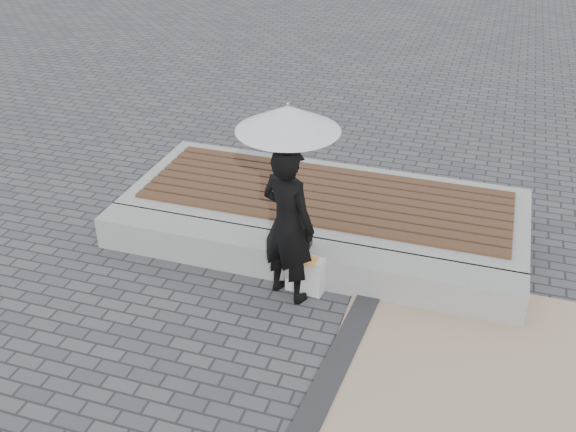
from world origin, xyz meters
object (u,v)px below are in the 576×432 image
object	(u,v)px
woman	(288,224)
canvas_tote	(305,274)
seating_ledge	(298,259)
parasol	(288,118)
handbag	(296,234)

from	to	relation	value
woman	canvas_tote	world-z (taller)	woman
seating_ledge	woman	xyz separation A→B (m)	(0.01, -0.39, 0.70)
seating_ledge	parasol	size ratio (longest dim) A/B	3.81
parasol	seating_ledge	bearing A→B (deg)	91.13
seating_ledge	canvas_tote	world-z (taller)	canvas_tote
woman	parasol	bearing A→B (deg)	112.87
parasol	handbag	distance (m)	1.61
woman	handbag	xyz separation A→B (m)	(-0.04, 0.40, -0.37)
parasol	handbag	world-z (taller)	parasol
canvas_tote	woman	bearing A→B (deg)	-136.59
parasol	canvas_tote	size ratio (longest dim) A/B	3.01
seating_ledge	parasol	bearing A→B (deg)	-88.87
seating_ledge	handbag	size ratio (longest dim) A/B	13.80
parasol	canvas_tote	bearing A→B (deg)	36.71
seating_ledge	canvas_tote	distance (m)	0.32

